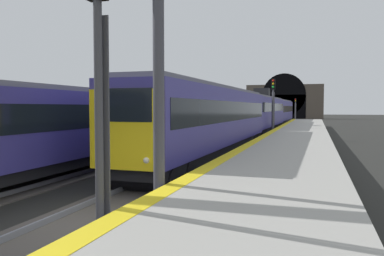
{
  "coord_description": "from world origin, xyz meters",
  "views": [
    {
      "loc": [
        -8.38,
        -5.67,
        2.97
      ],
      "look_at": [
        10.94,
        0.43,
        1.9
      ],
      "focal_mm": 36.75,
      "sensor_mm": 36.0,
      "label": 1
    }
  ],
  "objects_px": {
    "train_adjacent_platform": "(131,121)",
    "railway_signal_far": "(295,108)",
    "train_main_approaching": "(261,113)",
    "railway_signal_mid": "(273,103)",
    "overhead_signal_gantry": "(12,7)",
    "railway_signal_near": "(99,74)"
  },
  "relations": [
    {
      "from": "overhead_signal_gantry",
      "to": "railway_signal_near",
      "type": "bearing_deg",
      "value": -120.46
    },
    {
      "from": "train_main_approaching",
      "to": "railway_signal_mid",
      "type": "relative_size",
      "value": 11.26
    },
    {
      "from": "railway_signal_mid",
      "to": "overhead_signal_gantry",
      "type": "bearing_deg",
      "value": -8.12
    },
    {
      "from": "railway_signal_near",
      "to": "overhead_signal_gantry",
      "type": "distance_m",
      "value": 5.26
    },
    {
      "from": "train_adjacent_platform",
      "to": "overhead_signal_gantry",
      "type": "distance_m",
      "value": 12.79
    },
    {
      "from": "train_main_approaching",
      "to": "overhead_signal_gantry",
      "type": "distance_m",
      "value": 34.4
    },
    {
      "from": "train_adjacent_platform",
      "to": "overhead_signal_gantry",
      "type": "xyz_separation_m",
      "value": [
        -12.06,
        -2.36,
        3.54
      ]
    },
    {
      "from": "railway_signal_mid",
      "to": "overhead_signal_gantry",
      "type": "relative_size",
      "value": 0.63
    },
    {
      "from": "railway_signal_far",
      "to": "railway_signal_near",
      "type": "bearing_deg",
      "value": 0.0
    },
    {
      "from": "railway_signal_mid",
      "to": "railway_signal_far",
      "type": "height_order",
      "value": "railway_signal_mid"
    },
    {
      "from": "railway_signal_mid",
      "to": "railway_signal_far",
      "type": "relative_size",
      "value": 1.2
    },
    {
      "from": "railway_signal_far",
      "to": "overhead_signal_gantry",
      "type": "relative_size",
      "value": 0.53
    },
    {
      "from": "train_main_approaching",
      "to": "railway_signal_near",
      "type": "bearing_deg",
      "value": 3.62
    },
    {
      "from": "railway_signal_far",
      "to": "railway_signal_mid",
      "type": "bearing_deg",
      "value": 0.0
    },
    {
      "from": "railway_signal_mid",
      "to": "overhead_signal_gantry",
      "type": "xyz_separation_m",
      "value": [
        -29.01,
        4.14,
        2.31
      ]
    },
    {
      "from": "overhead_signal_gantry",
      "to": "train_main_approaching",
      "type": "bearing_deg",
      "value": -3.96
    },
    {
      "from": "railway_signal_near",
      "to": "overhead_signal_gantry",
      "type": "height_order",
      "value": "overhead_signal_gantry"
    },
    {
      "from": "train_main_approaching",
      "to": "railway_signal_far",
      "type": "bearing_deg",
      "value": 178.18
    },
    {
      "from": "train_main_approaching",
      "to": "railway_signal_far",
      "type": "distance_m",
      "value": 38.09
    },
    {
      "from": "railway_signal_mid",
      "to": "overhead_signal_gantry",
      "type": "distance_m",
      "value": 29.4
    },
    {
      "from": "train_adjacent_platform",
      "to": "railway_signal_far",
      "type": "xyz_separation_m",
      "value": [
        60.14,
        -6.5,
        0.62
      ]
    },
    {
      "from": "railway_signal_mid",
      "to": "railway_signal_far",
      "type": "bearing_deg",
      "value": -180.0
    }
  ]
}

